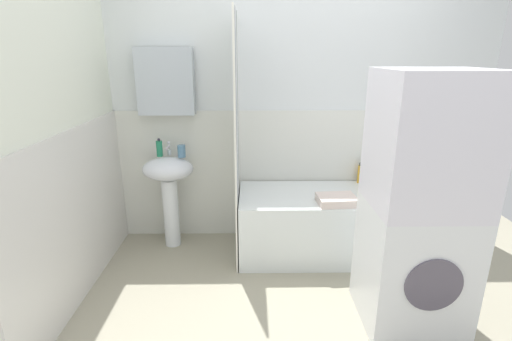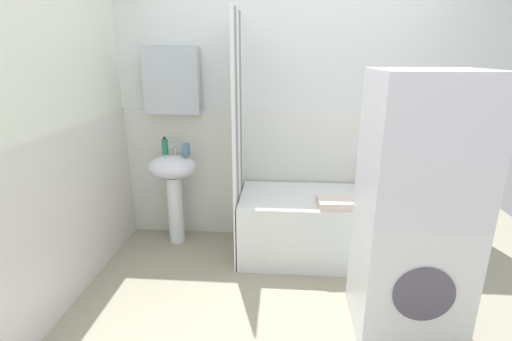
# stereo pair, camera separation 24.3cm
# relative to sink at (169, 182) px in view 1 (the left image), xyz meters

# --- Properties ---
(ground_plane) EXTENTS (4.80, 5.60, 0.04)m
(ground_plane) POSITION_rel_sink_xyz_m (1.05, -1.03, -0.63)
(ground_plane) COLOR #A19B84
(wall_back_tiled) EXTENTS (3.60, 0.18, 2.40)m
(wall_back_tiled) POSITION_rel_sink_xyz_m (0.99, 0.23, 0.53)
(wall_back_tiled) COLOR silver
(wall_back_tiled) RESTS_ON ground_plane
(wall_left_tiled) EXTENTS (0.07, 1.81, 2.40)m
(wall_left_tiled) POSITION_rel_sink_xyz_m (-0.52, -0.69, 0.51)
(wall_left_tiled) COLOR silver
(wall_left_tiled) RESTS_ON ground_plane
(sink) EXTENTS (0.44, 0.34, 0.83)m
(sink) POSITION_rel_sink_xyz_m (0.00, 0.00, 0.00)
(sink) COLOR white
(sink) RESTS_ON ground_plane
(faucet) EXTENTS (0.03, 0.12, 0.12)m
(faucet) POSITION_rel_sink_xyz_m (-0.00, 0.08, 0.28)
(faucet) COLOR silver
(faucet) RESTS_ON sink
(soap_dispenser) EXTENTS (0.05, 0.05, 0.16)m
(soap_dispenser) POSITION_rel_sink_xyz_m (-0.07, 0.05, 0.29)
(soap_dispenser) COLOR #207D56
(soap_dispenser) RESTS_ON sink
(toothbrush_cup) EXTENTS (0.07, 0.07, 0.11)m
(toothbrush_cup) POSITION_rel_sink_xyz_m (0.12, 0.02, 0.27)
(toothbrush_cup) COLOR teal
(toothbrush_cup) RESTS_ON sink
(bathtub) EXTENTS (1.45, 0.68, 0.55)m
(bathtub) POSITION_rel_sink_xyz_m (1.35, -0.15, -0.33)
(bathtub) COLOR white
(bathtub) RESTS_ON ground_plane
(shower_curtain) EXTENTS (0.01, 0.68, 2.00)m
(shower_curtain) POSITION_rel_sink_xyz_m (0.61, -0.15, 0.39)
(shower_curtain) COLOR white
(shower_curtain) RESTS_ON ground_plane
(lotion_bottle) EXTENTS (0.05, 0.05, 0.20)m
(lotion_bottle) POSITION_rel_sink_xyz_m (1.97, 0.10, 0.03)
(lotion_bottle) COLOR #2F2827
(lotion_bottle) RESTS_ON bathtub
(conditioner_bottle) EXTENTS (0.06, 0.06, 0.20)m
(conditioner_bottle) POSITION_rel_sink_xyz_m (1.84, 0.14, 0.03)
(conditioner_bottle) COLOR white
(conditioner_bottle) RESTS_ON bathtub
(body_wash_bottle) EXTENTS (0.06, 0.06, 0.19)m
(body_wash_bottle) POSITION_rel_sink_xyz_m (1.73, 0.14, 0.03)
(body_wash_bottle) COLOR gold
(body_wash_bottle) RESTS_ON bathtub
(towel_folded) EXTENTS (0.32, 0.25, 0.06)m
(towel_folded) POSITION_rel_sink_xyz_m (1.40, -0.36, -0.03)
(towel_folded) COLOR beige
(towel_folded) RESTS_ON bathtub
(washer_dryer_stack) EXTENTS (0.60, 0.57, 1.61)m
(washer_dryer_stack) POSITION_rel_sink_xyz_m (1.75, -1.02, 0.20)
(washer_dryer_stack) COLOR white
(washer_dryer_stack) RESTS_ON ground_plane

